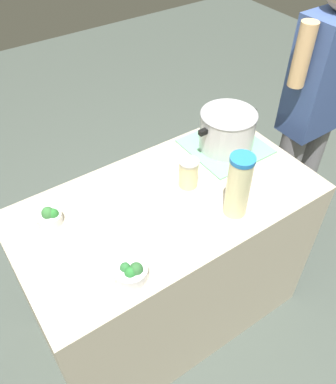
% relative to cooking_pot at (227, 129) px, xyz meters
% --- Properties ---
extents(ground_plane, '(8.00, 8.00, 0.00)m').
position_rel_cooking_pot_xyz_m(ground_plane, '(-0.45, -0.15, -1.02)').
color(ground_plane, '#434C45').
extents(counter_slab, '(1.34, 0.71, 0.92)m').
position_rel_cooking_pot_xyz_m(counter_slab, '(-0.45, -0.15, -0.56)').
color(counter_slab, '#B5AA92').
rests_on(counter_slab, ground_plane).
extents(dish_cloth, '(0.36, 0.36, 0.01)m').
position_rel_cooking_pot_xyz_m(dish_cloth, '(0.00, 0.00, -0.10)').
color(dish_cloth, '#6FB88A').
rests_on(dish_cloth, counter_slab).
extents(cooking_pot, '(0.34, 0.27, 0.19)m').
position_rel_cooking_pot_xyz_m(cooking_pot, '(0.00, 0.00, 0.00)').
color(cooking_pot, '#B7B7BC').
rests_on(cooking_pot, dish_cloth).
extents(lemonade_pitcher, '(0.10, 0.10, 0.29)m').
position_rel_cooking_pot_xyz_m(lemonade_pitcher, '(-0.25, -0.36, 0.04)').
color(lemonade_pitcher, beige).
rests_on(lemonade_pitcher, counter_slab).
extents(mason_jar, '(0.09, 0.09, 0.14)m').
position_rel_cooking_pot_xyz_m(mason_jar, '(-0.32, -0.12, -0.04)').
color(mason_jar, beige).
rests_on(mason_jar, counter_slab).
extents(broccoli_bowl_front, '(0.10, 0.10, 0.08)m').
position_rel_cooking_pot_xyz_m(broccoli_bowl_front, '(-0.91, 0.02, -0.07)').
color(broccoli_bowl_front, silver).
rests_on(broccoli_bowl_front, counter_slab).
extents(broccoli_bowl_center, '(0.13, 0.13, 0.08)m').
position_rel_cooking_pot_xyz_m(broccoli_bowl_center, '(-0.77, -0.40, -0.07)').
color(broccoli_bowl_center, silver).
rests_on(broccoli_bowl_center, counter_slab).
extents(person_cook, '(0.50, 0.20, 1.68)m').
position_rel_cooking_pot_xyz_m(person_cook, '(0.56, -0.06, -0.09)').
color(person_cook, slate).
rests_on(person_cook, ground_plane).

